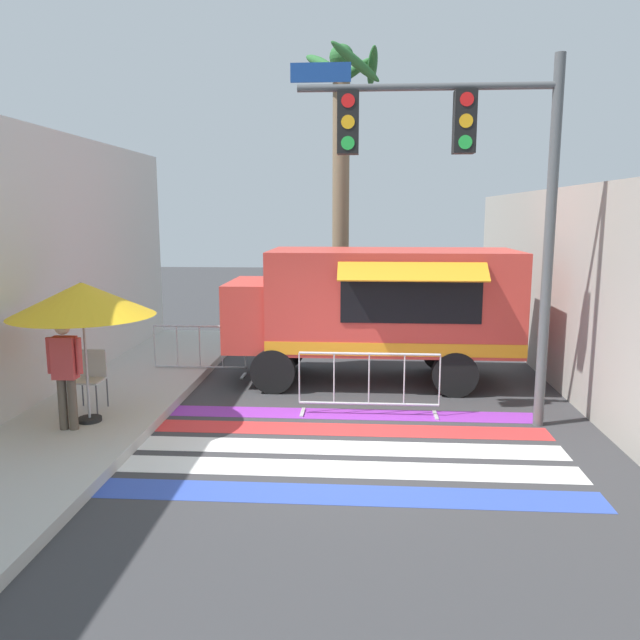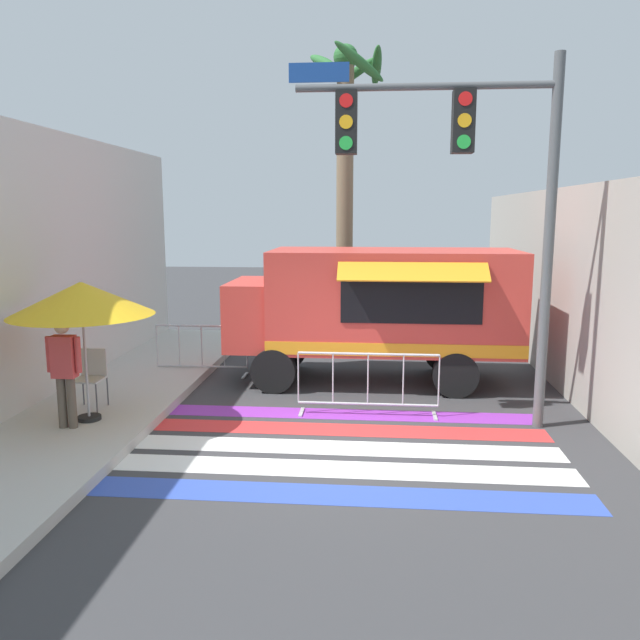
{
  "view_description": "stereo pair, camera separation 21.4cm",
  "coord_description": "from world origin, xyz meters",
  "px_view_note": "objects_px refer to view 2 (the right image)",
  "views": [
    {
      "loc": [
        0.3,
        -8.52,
        3.32
      ],
      "look_at": [
        -0.43,
        2.42,
        1.44
      ],
      "focal_mm": 35.0,
      "sensor_mm": 36.0,
      "label": 1
    },
    {
      "loc": [
        0.52,
        -8.5,
        3.32
      ],
      "look_at": [
        -0.43,
        2.42,
        1.44
      ],
      "focal_mm": 35.0,
      "sensor_mm": 36.0,
      "label": 2
    }
  ],
  "objects_px": {
    "barricade_front": "(368,384)",
    "patio_umbrella": "(82,299)",
    "traffic_signal_pole": "(463,168)",
    "palm_tree": "(346,161)",
    "folding_chair": "(91,373)",
    "food_truck": "(371,303)",
    "vendor_person": "(64,367)",
    "barricade_side": "(202,351)"
  },
  "relations": [
    {
      "from": "patio_umbrella",
      "to": "barricade_front",
      "type": "distance_m",
      "value": 4.69
    },
    {
      "from": "folding_chair",
      "to": "food_truck",
      "type": "bearing_deg",
      "value": 32.13
    },
    {
      "from": "traffic_signal_pole",
      "to": "barricade_side",
      "type": "height_order",
      "value": "traffic_signal_pole"
    },
    {
      "from": "patio_umbrella",
      "to": "barricade_front",
      "type": "xyz_separation_m",
      "value": [
        4.3,
        1.08,
        -1.52
      ]
    },
    {
      "from": "folding_chair",
      "to": "barricade_side",
      "type": "relative_size",
      "value": 0.5
    },
    {
      "from": "barricade_front",
      "to": "food_truck",
      "type": "bearing_deg",
      "value": 89.2
    },
    {
      "from": "folding_chair",
      "to": "patio_umbrella",
      "type": "bearing_deg",
      "value": -67.67
    },
    {
      "from": "barricade_side",
      "to": "palm_tree",
      "type": "xyz_separation_m",
      "value": [
        2.78,
        3.77,
        4.09
      ]
    },
    {
      "from": "traffic_signal_pole",
      "to": "palm_tree",
      "type": "height_order",
      "value": "palm_tree"
    },
    {
      "from": "vendor_person",
      "to": "barricade_side",
      "type": "height_order",
      "value": "vendor_person"
    },
    {
      "from": "vendor_person",
      "to": "barricade_front",
      "type": "xyz_separation_m",
      "value": [
        4.45,
        1.45,
        -0.56
      ]
    },
    {
      "from": "folding_chair",
      "to": "barricade_side",
      "type": "bearing_deg",
      "value": 70.98
    },
    {
      "from": "folding_chair",
      "to": "barricade_front",
      "type": "height_order",
      "value": "folding_chair"
    },
    {
      "from": "folding_chair",
      "to": "palm_tree",
      "type": "relative_size",
      "value": 0.13
    },
    {
      "from": "barricade_front",
      "to": "vendor_person",
      "type": "bearing_deg",
      "value": -161.95
    },
    {
      "from": "patio_umbrella",
      "to": "vendor_person",
      "type": "xyz_separation_m",
      "value": [
        -0.15,
        -0.37,
        -0.96
      ]
    },
    {
      "from": "barricade_side",
      "to": "traffic_signal_pole",
      "type": "bearing_deg",
      "value": -28.78
    },
    {
      "from": "food_truck",
      "to": "barricade_side",
      "type": "height_order",
      "value": "food_truck"
    },
    {
      "from": "folding_chair",
      "to": "vendor_person",
      "type": "relative_size",
      "value": 0.59
    },
    {
      "from": "food_truck",
      "to": "barricade_front",
      "type": "relative_size",
      "value": 2.39
    },
    {
      "from": "patio_umbrella",
      "to": "barricade_side",
      "type": "bearing_deg",
      "value": 75.89
    },
    {
      "from": "patio_umbrella",
      "to": "folding_chair",
      "type": "distance_m",
      "value": 1.47
    },
    {
      "from": "patio_umbrella",
      "to": "vendor_person",
      "type": "height_order",
      "value": "patio_umbrella"
    },
    {
      "from": "food_truck",
      "to": "traffic_signal_pole",
      "type": "height_order",
      "value": "traffic_signal_pole"
    },
    {
      "from": "food_truck",
      "to": "barricade_front",
      "type": "xyz_separation_m",
      "value": [
        -0.03,
        -2.16,
        -1.04
      ]
    },
    {
      "from": "traffic_signal_pole",
      "to": "barricade_front",
      "type": "height_order",
      "value": "traffic_signal_pole"
    },
    {
      "from": "folding_chair",
      "to": "vendor_person",
      "type": "xyz_separation_m",
      "value": [
        0.08,
        -1.0,
        0.35
      ]
    },
    {
      "from": "patio_umbrella",
      "to": "barricade_front",
      "type": "relative_size",
      "value": 0.92
    },
    {
      "from": "food_truck",
      "to": "barricade_side",
      "type": "xyz_separation_m",
      "value": [
        -3.48,
        0.15,
        -1.05
      ]
    },
    {
      "from": "barricade_side",
      "to": "palm_tree",
      "type": "relative_size",
      "value": 0.26
    },
    {
      "from": "vendor_person",
      "to": "palm_tree",
      "type": "distance_m",
      "value": 9.12
    },
    {
      "from": "food_truck",
      "to": "traffic_signal_pole",
      "type": "bearing_deg",
      "value": -61.76
    },
    {
      "from": "traffic_signal_pole",
      "to": "palm_tree",
      "type": "relative_size",
      "value": 0.76
    },
    {
      "from": "barricade_front",
      "to": "patio_umbrella",
      "type": "bearing_deg",
      "value": -165.89
    },
    {
      "from": "vendor_person",
      "to": "traffic_signal_pole",
      "type": "bearing_deg",
      "value": 12.21
    },
    {
      "from": "barricade_side",
      "to": "patio_umbrella",
      "type": "bearing_deg",
      "value": -104.11
    },
    {
      "from": "traffic_signal_pole",
      "to": "palm_tree",
      "type": "xyz_separation_m",
      "value": [
        -2.05,
        6.42,
        0.62
      ]
    },
    {
      "from": "food_truck",
      "to": "folding_chair",
      "type": "distance_m",
      "value": 5.32
    },
    {
      "from": "patio_umbrella",
      "to": "palm_tree",
      "type": "relative_size",
      "value": 0.29
    },
    {
      "from": "food_truck",
      "to": "folding_chair",
      "type": "relative_size",
      "value": 5.79
    },
    {
      "from": "patio_umbrella",
      "to": "barricade_side",
      "type": "height_order",
      "value": "patio_umbrella"
    },
    {
      "from": "patio_umbrella",
      "to": "vendor_person",
      "type": "bearing_deg",
      "value": -112.03
    }
  ]
}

